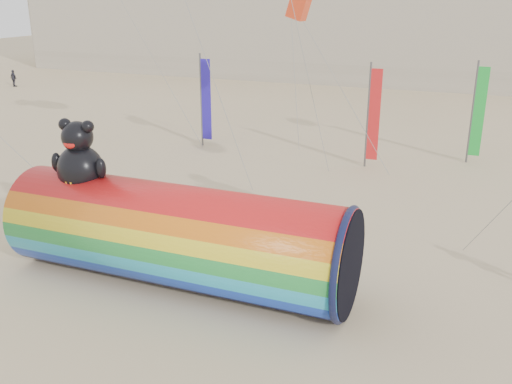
% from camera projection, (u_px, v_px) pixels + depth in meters
% --- Properties ---
extents(ground, '(160.00, 160.00, 0.00)m').
position_uv_depth(ground, '(223.00, 278.00, 17.61)').
color(ground, '#CCB58C').
rests_on(ground, ground).
extents(windsock_assembly, '(10.49, 3.20, 4.84)m').
position_uv_depth(windsock_assembly, '(177.00, 233.00, 16.90)').
color(windsock_assembly, red).
rests_on(windsock_assembly, ground).
extents(festival_banners, '(14.91, 2.80, 5.20)m').
position_uv_depth(festival_banners, '(346.00, 109.00, 29.48)').
color(festival_banners, '#59595E').
rests_on(festival_banners, ground).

